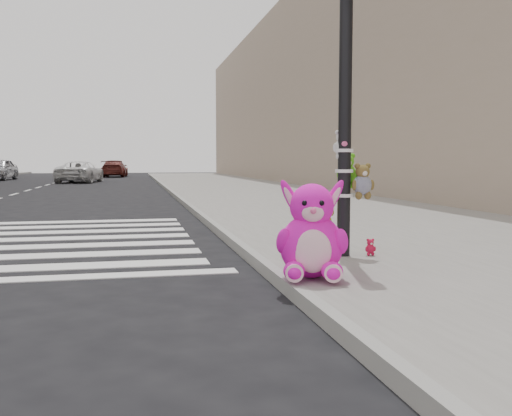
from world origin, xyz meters
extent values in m
plane|color=black|center=(0.00, 0.00, 0.00)|extent=(120.00, 120.00, 0.00)
cube|color=slate|center=(5.00, 10.00, 0.07)|extent=(7.00, 80.00, 0.14)
cube|color=gray|center=(1.55, 10.00, 0.07)|extent=(0.12, 80.00, 0.15)
cube|color=gray|center=(10.50, 20.00, 5.00)|extent=(5.00, 60.00, 10.00)
cylinder|color=black|center=(2.60, 1.80, 2.14)|extent=(0.16, 0.16, 4.00)
cylinder|color=white|center=(2.60, 1.80, 0.89)|extent=(0.22, 0.22, 0.04)
cylinder|color=white|center=(2.60, 1.80, 1.19)|extent=(0.22, 0.22, 0.04)
cylinder|color=white|center=(2.60, 1.80, 1.44)|extent=(0.22, 0.22, 0.04)
ellipsoid|color=#FB15C9|center=(1.55, 0.37, 0.23)|extent=(0.29, 0.38, 0.18)
ellipsoid|color=#FB15C9|center=(1.91, 0.28, 0.23)|extent=(0.29, 0.38, 0.18)
ellipsoid|color=#FB15C9|center=(1.80, 0.60, 0.46)|extent=(0.76, 0.69, 0.65)
ellipsoid|color=#F9BFD1|center=(1.75, 0.38, 0.44)|extent=(0.38, 0.21, 0.42)
sphere|color=#FB15C9|center=(1.80, 0.60, 0.87)|extent=(0.54, 0.54, 0.44)
ellipsoid|color=#FB15C9|center=(1.61, 0.67, 0.93)|extent=(0.32, 0.16, 0.44)
ellipsoid|color=#FB15C9|center=(2.00, 0.57, 0.93)|extent=(0.32, 0.16, 0.44)
imported|color=silver|center=(-3.06, 31.46, 0.64)|extent=(2.80, 4.88, 1.28)
imported|color=maroon|center=(-1.37, 43.22, 0.68)|extent=(2.20, 4.77, 1.35)
camera|label=1|loc=(0.05, -4.82, 1.31)|focal=40.00mm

